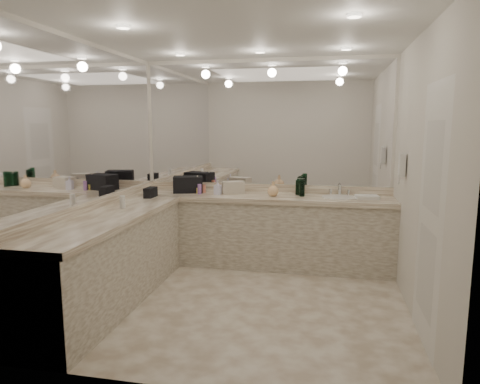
% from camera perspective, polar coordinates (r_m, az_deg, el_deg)
% --- Properties ---
extents(floor, '(3.20, 3.20, 0.00)m').
position_cam_1_polar(floor, '(4.46, 0.50, -14.40)').
color(floor, beige).
rests_on(floor, ground).
extents(ceiling, '(3.20, 3.20, 0.00)m').
position_cam_1_polar(ceiling, '(4.18, 0.55, 20.45)').
color(ceiling, white).
rests_on(ceiling, floor).
extents(wall_back, '(3.20, 0.02, 2.60)m').
position_cam_1_polar(wall_back, '(5.59, 3.46, 4.13)').
color(wall_back, silver).
rests_on(wall_back, floor).
extents(wall_left, '(0.02, 3.00, 2.60)m').
position_cam_1_polar(wall_left, '(4.69, -19.05, 2.75)').
color(wall_left, silver).
rests_on(wall_left, floor).
extents(wall_right, '(0.02, 3.00, 2.60)m').
position_cam_1_polar(wall_right, '(4.13, 22.90, 1.76)').
color(wall_right, silver).
rests_on(wall_right, floor).
extents(vanity_back_base, '(3.20, 0.60, 0.84)m').
position_cam_1_polar(vanity_back_base, '(5.45, 2.93, -5.39)').
color(vanity_back_base, beige).
rests_on(vanity_back_base, floor).
extents(vanity_back_top, '(3.20, 0.64, 0.06)m').
position_cam_1_polar(vanity_back_top, '(5.34, 2.95, -0.74)').
color(vanity_back_top, '#F5E7CE').
rests_on(vanity_back_top, vanity_back_base).
extents(vanity_left_base, '(0.60, 2.40, 0.84)m').
position_cam_1_polar(vanity_left_base, '(4.47, -17.08, -9.00)').
color(vanity_left_base, beige).
rests_on(vanity_left_base, floor).
extents(vanity_left_top, '(0.64, 2.42, 0.06)m').
position_cam_1_polar(vanity_left_top, '(4.35, -17.23, -3.36)').
color(vanity_left_top, '#F5E7CE').
rests_on(vanity_left_top, vanity_left_base).
extents(backsplash_back, '(3.20, 0.04, 0.10)m').
position_cam_1_polar(backsplash_back, '(5.61, 3.40, 0.55)').
color(backsplash_back, '#F5E7CE').
rests_on(backsplash_back, vanity_back_top).
extents(backsplash_left, '(0.04, 3.00, 0.10)m').
position_cam_1_polar(backsplash_left, '(4.73, -18.62, -1.47)').
color(backsplash_left, '#F5E7CE').
rests_on(backsplash_left, vanity_left_top).
extents(mirror_back, '(3.12, 0.01, 1.55)m').
position_cam_1_polar(mirror_back, '(5.56, 3.49, 9.00)').
color(mirror_back, white).
rests_on(mirror_back, wall_back).
extents(mirror_left, '(0.01, 2.92, 1.55)m').
position_cam_1_polar(mirror_left, '(4.66, -19.22, 8.56)').
color(mirror_left, white).
rests_on(mirror_left, wall_left).
extents(sink, '(0.44, 0.44, 0.03)m').
position_cam_1_polar(sink, '(5.29, 13.19, -0.78)').
color(sink, white).
rests_on(sink, vanity_back_top).
extents(faucet, '(0.24, 0.16, 0.14)m').
position_cam_1_polar(faucet, '(5.49, 13.16, 0.36)').
color(faucet, silver).
rests_on(faucet, vanity_back_top).
extents(wall_phone, '(0.06, 0.10, 0.24)m').
position_cam_1_polar(wall_phone, '(4.80, 20.79, 3.38)').
color(wall_phone, white).
rests_on(wall_phone, wall_right).
extents(door, '(0.02, 0.82, 2.10)m').
position_cam_1_polar(door, '(3.68, 23.97, -3.05)').
color(door, white).
rests_on(door, wall_right).
extents(black_toiletry_bag, '(0.43, 0.33, 0.21)m').
position_cam_1_polar(black_toiletry_bag, '(5.59, -6.94, 1.06)').
color(black_toiletry_bag, black).
rests_on(black_toiletry_bag, vanity_back_top).
extents(black_bag_spill, '(0.10, 0.22, 0.12)m').
position_cam_1_polar(black_bag_spill, '(5.28, -11.85, -0.06)').
color(black_bag_spill, black).
rests_on(black_bag_spill, vanity_left_top).
extents(cream_cosmetic_case, '(0.32, 0.25, 0.16)m').
position_cam_1_polar(cream_cosmetic_case, '(5.46, -0.92, 0.65)').
color(cream_cosmetic_case, beige).
rests_on(cream_cosmetic_case, vanity_back_top).
extents(hand_towel, '(0.28, 0.21, 0.04)m').
position_cam_1_polar(hand_towel, '(5.28, 16.59, -0.64)').
color(hand_towel, white).
rests_on(hand_towel, vanity_back_top).
extents(lotion_left, '(0.06, 0.06, 0.13)m').
position_cam_1_polar(lotion_left, '(4.63, -15.40, -1.34)').
color(lotion_left, white).
rests_on(lotion_left, vanity_left_top).
extents(soap_bottle_a, '(0.11, 0.11, 0.23)m').
position_cam_1_polar(soap_bottle_a, '(5.53, -5.67, 1.05)').
color(soap_bottle_a, beige).
rests_on(soap_bottle_a, vanity_back_top).
extents(soap_bottle_b, '(0.09, 0.09, 0.18)m').
position_cam_1_polar(soap_bottle_b, '(5.38, -2.99, 0.62)').
color(soap_bottle_b, white).
rests_on(soap_bottle_b, vanity_back_top).
extents(soap_bottle_c, '(0.17, 0.17, 0.18)m').
position_cam_1_polar(soap_bottle_c, '(5.27, 4.44, 0.45)').
color(soap_bottle_c, '#F7C78F').
rests_on(soap_bottle_c, vanity_back_top).
extents(green_bottle_0, '(0.07, 0.07, 0.18)m').
position_cam_1_polar(green_bottle_0, '(5.33, 8.27, 0.49)').
color(green_bottle_0, '#0F4425').
rests_on(green_bottle_0, vanity_back_top).
extents(green_bottle_1, '(0.07, 0.07, 0.18)m').
position_cam_1_polar(green_bottle_1, '(5.42, 7.79, 0.63)').
color(green_bottle_1, '#0F4425').
rests_on(green_bottle_1, vanity_back_top).
extents(green_bottle_2, '(0.06, 0.06, 0.20)m').
position_cam_1_polar(green_bottle_2, '(5.44, 7.92, 0.76)').
color(green_bottle_2, '#0F4425').
rests_on(green_bottle_2, vanity_back_top).
extents(green_bottle_3, '(0.06, 0.06, 0.22)m').
position_cam_1_polar(green_bottle_3, '(5.28, 8.29, 0.60)').
color(green_bottle_3, '#0F4425').
rests_on(green_bottle_3, vanity_back_top).
extents(green_bottle_4, '(0.06, 0.06, 0.21)m').
position_cam_1_polar(green_bottle_4, '(5.35, 8.17, 0.65)').
color(green_bottle_4, '#0F4425').
rests_on(green_bottle_4, vanity_back_top).
extents(amenity_bottle_0, '(0.06, 0.06, 0.10)m').
position_cam_1_polar(amenity_bottle_0, '(5.53, -0.50, 0.44)').
color(amenity_bottle_0, '#3F3F4C').
rests_on(amenity_bottle_0, vanity_back_top).
extents(amenity_bottle_1, '(0.06, 0.06, 0.09)m').
position_cam_1_polar(amenity_bottle_1, '(5.51, -0.69, 0.34)').
color(amenity_bottle_1, silver).
rests_on(amenity_bottle_1, vanity_back_top).
extents(amenity_bottle_2, '(0.04, 0.04, 0.07)m').
position_cam_1_polar(amenity_bottle_2, '(5.49, -5.66, 0.20)').
color(amenity_bottle_2, '#F2D84C').
rests_on(amenity_bottle_2, vanity_back_top).
extents(amenity_bottle_3, '(0.06, 0.06, 0.10)m').
position_cam_1_polar(amenity_bottle_3, '(5.55, -4.90, 0.45)').
color(amenity_bottle_3, '#E57F66').
rests_on(amenity_bottle_3, vanity_back_top).
extents(amenity_bottle_4, '(0.05, 0.05, 0.13)m').
position_cam_1_polar(amenity_bottle_4, '(5.43, -5.42, 0.39)').
color(amenity_bottle_4, '#9966B2').
rests_on(amenity_bottle_4, vanity_back_top).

